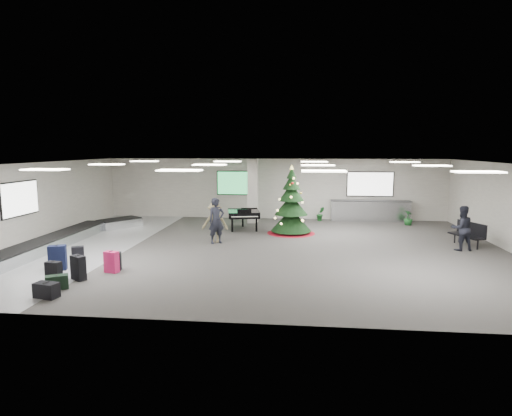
# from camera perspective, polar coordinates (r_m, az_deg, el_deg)

# --- Properties ---
(ground) EXTENTS (18.00, 18.00, 0.00)m
(ground) POSITION_cam_1_polar(r_m,az_deg,el_deg) (16.23, 0.91, -5.39)
(ground) COLOR #3C3A37
(ground) RESTS_ON ground
(room_envelope) EXTENTS (18.02, 14.02, 3.21)m
(room_envelope) POSITION_cam_1_polar(r_m,az_deg,el_deg) (16.56, -0.18, 3.05)
(room_envelope) COLOR #A59F97
(room_envelope) RESTS_ON ground
(baggage_carousel) EXTENTS (2.28, 9.71, 0.43)m
(baggage_carousel) POSITION_cam_1_polar(r_m,az_deg,el_deg) (18.50, -24.14, -3.76)
(baggage_carousel) COLOR silver
(baggage_carousel) RESTS_ON ground
(service_counter) EXTENTS (4.05, 0.65, 1.08)m
(service_counter) POSITION_cam_1_polar(r_m,az_deg,el_deg) (22.90, 14.97, -0.34)
(service_counter) COLOR silver
(service_counter) RESTS_ON ground
(suitcase_0) EXTENTS (0.44, 0.29, 0.66)m
(suitcase_0) POSITION_cam_1_polar(r_m,az_deg,el_deg) (13.25, -25.35, -7.83)
(suitcase_0) COLOR black
(suitcase_0) RESTS_ON ground
(suitcase_1) EXTENTS (0.52, 0.44, 0.73)m
(suitcase_1) POSITION_cam_1_polar(r_m,az_deg,el_deg) (13.38, -22.61, -7.37)
(suitcase_1) COLOR black
(suitcase_1) RESTS_ON ground
(pink_suitcase) EXTENTS (0.46, 0.33, 0.67)m
(pink_suitcase) POSITION_cam_1_polar(r_m,az_deg,el_deg) (13.81, -18.71, -6.83)
(pink_suitcase) COLOR #DC1C5D
(pink_suitcase) RESTS_ON ground
(suitcase_3) EXTENTS (0.41, 0.27, 0.58)m
(suitcase_3) POSITION_cam_1_polar(r_m,az_deg,el_deg) (14.05, -18.32, -6.74)
(suitcase_3) COLOR black
(suitcase_3) RESTS_ON ground
(navy_suitcase) EXTENTS (0.57, 0.45, 0.80)m
(navy_suitcase) POSITION_cam_1_polar(r_m,az_deg,el_deg) (14.67, -24.94, -6.04)
(navy_suitcase) COLOR black
(navy_suitcase) RESTS_ON ground
(green_duffel) EXTENTS (0.63, 0.52, 0.40)m
(green_duffel) POSITION_cam_1_polar(r_m,az_deg,el_deg) (12.81, -25.00, -8.95)
(green_duffel) COLOR black
(green_duffel) RESTS_ON ground
(suitcase_8) EXTENTS (0.43, 0.36, 0.58)m
(suitcase_8) POSITION_cam_1_polar(r_m,az_deg,el_deg) (15.30, -22.65, -5.78)
(suitcase_8) COLOR black
(suitcase_8) RESTS_ON ground
(black_duffel) EXTENTS (0.64, 0.43, 0.41)m
(black_duffel) POSITION_cam_1_polar(r_m,az_deg,el_deg) (12.22, -26.16, -9.80)
(black_duffel) COLOR black
(black_duffel) RESTS_ON ground
(christmas_tree) EXTENTS (2.13, 2.13, 3.04)m
(christmas_tree) POSITION_cam_1_polar(r_m,az_deg,el_deg) (18.95, 4.72, -0.28)
(christmas_tree) COLOR maroon
(christmas_tree) RESTS_ON ground
(grand_piano) EXTENTS (1.70, 2.04, 1.03)m
(grand_piano) POSITION_cam_1_polar(r_m,az_deg,el_deg) (19.85, -1.67, -0.76)
(grand_piano) COLOR black
(grand_piano) RESTS_ON ground
(bench) EXTENTS (1.04, 1.55, 0.93)m
(bench) POSITION_cam_1_polar(r_m,az_deg,el_deg) (18.39, 26.54, -2.98)
(bench) COLOR black
(bench) RESTS_ON ground
(traveler_a) EXTENTS (0.79, 0.74, 1.82)m
(traveler_a) POSITION_cam_1_polar(r_m,az_deg,el_deg) (16.97, -5.30, -1.70)
(traveler_a) COLOR black
(traveler_a) RESTS_ON ground
(traveler_b) EXTENTS (1.07, 0.65, 1.62)m
(traveler_b) POSITION_cam_1_polar(r_m,az_deg,el_deg) (17.20, -5.50, -1.92)
(traveler_b) COLOR #877953
(traveler_b) RESTS_ON ground
(traveler_bench) EXTENTS (0.91, 0.77, 1.67)m
(traveler_bench) POSITION_cam_1_polar(r_m,az_deg,el_deg) (17.46, 25.73, -2.45)
(traveler_bench) COLOR black
(traveler_bench) RESTS_ON ground
(potted_plant_left) EXTENTS (0.48, 0.43, 0.74)m
(potted_plant_left) POSITION_cam_1_polar(r_m,az_deg,el_deg) (22.47, 8.58, -0.77)
(potted_plant_left) COLOR #14411C
(potted_plant_left) RESTS_ON ground
(potted_plant_right) EXTENTS (0.57, 0.57, 0.74)m
(potted_plant_right) POSITION_cam_1_polar(r_m,az_deg,el_deg) (22.28, 19.65, -1.23)
(potted_plant_right) COLOR #14411C
(potted_plant_right) RESTS_ON ground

